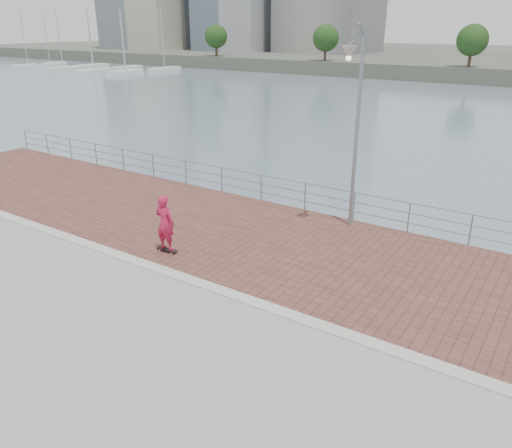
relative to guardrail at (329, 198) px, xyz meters
The scene contains 10 objects.
water 7.50m from the guardrail, 90.00° to the right, with size 400.00×400.00×0.00m, color slate.
seawall 12.12m from the guardrail, 90.00° to the right, with size 40.00×24.00×2.00m, color gray.
brick_lane 3.47m from the guardrail, 90.00° to the right, with size 40.00×6.80×0.02m, color brown.
curb 7.03m from the guardrail, 90.00° to the right, with size 40.00×0.40×0.06m, color #B7B5AD.
guardrail is the anchor object (origin of this frame).
street_lamp 4.24m from the guardrail, 41.23° to the right, with size 0.48×1.39×6.56m.
skateboard 6.60m from the guardrail, 115.50° to the right, with size 0.76×0.25×0.09m.
skateboarder 6.58m from the guardrail, 115.50° to the right, with size 0.66×0.44×1.82m, color #B6183C.
shoreline_trees 70.88m from the guardrail, 98.57° to the left, with size 109.60×4.76×6.34m.
marina 95.59m from the guardrail, 146.11° to the left, with size 32.60×18.31×11.27m.
Camera 1 is at (7.65, -9.45, 6.85)m, focal length 35.00 mm.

